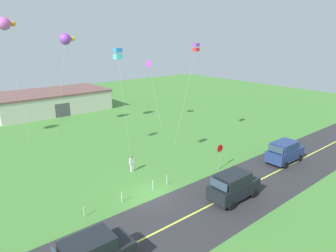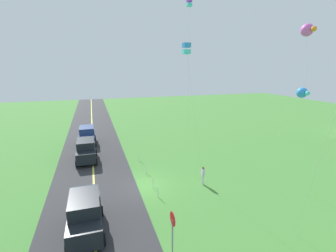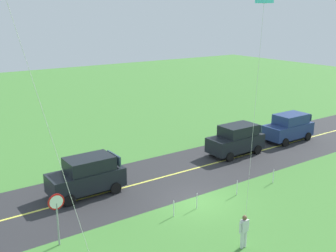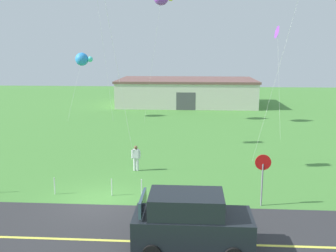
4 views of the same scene
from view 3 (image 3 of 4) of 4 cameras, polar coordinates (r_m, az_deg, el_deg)
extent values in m
cube|color=#478438|center=(23.62, 3.99, -10.57)|extent=(120.00, 120.00, 0.10)
cube|color=#2D2D30|center=(26.54, -1.45, -7.36)|extent=(120.00, 7.00, 0.00)
cube|color=#E5E04C|center=(26.54, -1.45, -7.35)|extent=(120.00, 0.16, 0.00)
cube|color=black|center=(24.56, -11.40, -7.39)|extent=(4.40, 1.90, 1.10)
cube|color=black|center=(24.30, -10.98, -5.20)|extent=(2.73, 1.75, 0.80)
cube|color=#334756|center=(23.92, -13.37, -5.69)|extent=(0.10, 1.62, 0.64)
cube|color=#334756|center=(24.94, -7.58, -4.50)|extent=(0.10, 1.62, 0.60)
cylinder|color=black|center=(23.50, -13.62, -10.09)|extent=(0.68, 0.22, 0.68)
cylinder|color=black|center=(25.14, -15.23, -8.46)|extent=(0.68, 0.22, 0.68)
cylinder|color=black|center=(24.54, -7.34, -8.62)|extent=(0.68, 0.22, 0.68)
cylinder|color=black|center=(26.11, -9.30, -7.17)|extent=(0.68, 0.22, 0.68)
cube|color=black|center=(31.08, 9.41, -2.33)|extent=(4.40, 1.90, 1.10)
cube|color=black|center=(30.97, 9.82, -0.58)|extent=(2.73, 1.75, 0.80)
cube|color=#334756|center=(30.25, 8.34, -0.91)|extent=(0.10, 1.62, 0.64)
cube|color=#334756|center=(32.10, 11.89, -0.11)|extent=(0.10, 1.62, 0.60)
cylinder|color=black|center=(29.67, 8.64, -4.30)|extent=(0.68, 0.22, 0.68)
cylinder|color=black|center=(30.99, 6.23, -3.34)|extent=(0.68, 0.22, 0.68)
cylinder|color=black|center=(31.61, 12.43, -3.24)|extent=(0.68, 0.22, 0.68)
cylinder|color=black|center=(32.85, 10.01, -2.38)|extent=(0.68, 0.22, 0.68)
cube|color=navy|center=(35.36, 16.45, -0.56)|extent=(4.40, 1.90, 1.10)
cube|color=navy|center=(35.31, 16.82, 0.98)|extent=(2.73, 1.75, 0.80)
cube|color=#334756|center=(34.49, 15.69, 0.73)|extent=(0.10, 1.62, 0.64)
cube|color=#334756|center=(36.57, 18.41, 1.34)|extent=(0.10, 1.62, 0.60)
cylinder|color=black|center=(33.88, 16.09, -2.21)|extent=(0.68, 0.22, 0.68)
cylinder|color=black|center=(35.03, 13.70, -1.45)|extent=(0.68, 0.22, 0.68)
cylinder|color=black|center=(36.07, 18.98, -1.38)|extent=(0.68, 0.22, 0.68)
cylinder|color=black|center=(37.16, 16.65, -0.69)|extent=(0.68, 0.22, 0.68)
cylinder|color=gray|center=(19.72, -15.16, -13.15)|extent=(0.08, 0.08, 2.10)
cylinder|color=red|center=(19.22, -15.40, -10.20)|extent=(0.76, 0.04, 0.76)
cylinder|color=white|center=(19.20, -15.38, -10.22)|extent=(0.62, 0.01, 0.62)
cylinder|color=silver|center=(19.59, 10.72, -15.21)|extent=(0.16, 0.16, 0.82)
cylinder|color=silver|center=(19.48, 10.33, -15.39)|extent=(0.16, 0.16, 0.82)
cube|color=silver|center=(19.19, 10.63, -13.53)|extent=(0.36, 0.22, 0.56)
cylinder|color=silver|center=(19.37, 11.14, -13.44)|extent=(0.10, 0.10, 0.52)
cylinder|color=silver|center=(19.06, 10.10, -13.89)|extent=(0.10, 0.10, 0.52)
sphere|color=brown|center=(19.00, 10.69, -12.50)|extent=(0.22, 0.22, 0.22)
cylinder|color=silver|center=(18.38, 11.89, 0.22)|extent=(1.60, 1.08, 11.18)
cylinder|color=silver|center=(11.08, -13.37, -9.86)|extent=(2.42, 0.78, 11.36)
cylinder|color=silver|center=(26.59, 14.54, -6.79)|extent=(0.05, 0.05, 0.90)
cylinder|color=silver|center=(24.45, 9.64, -8.53)|extent=(0.05, 0.05, 0.90)
cylinder|color=silver|center=(22.61, 4.07, -10.42)|extent=(0.05, 0.05, 0.90)
cylinder|color=silver|center=(21.76, 0.81, -11.47)|extent=(0.05, 0.05, 0.90)
camera|label=1|loc=(42.90, 3.03, 18.37)|focal=31.77mm
camera|label=2|loc=(20.63, -49.45, 8.58)|focal=25.89mm
camera|label=4|loc=(35.35, -20.67, 9.87)|focal=40.75mm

